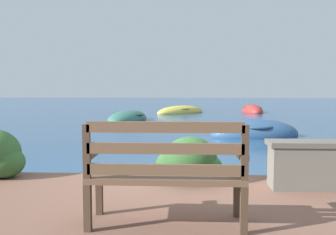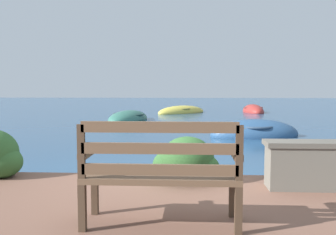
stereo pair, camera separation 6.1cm
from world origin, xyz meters
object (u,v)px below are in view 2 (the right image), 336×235
(rowboat_outer, at_px, (253,111))
(mooring_buoy, at_px, (308,148))
(park_bench, at_px, (161,171))
(rowboat_far, at_px, (182,112))
(rowboat_nearest, at_px, (254,134))
(rowboat_mid, at_px, (128,119))

(rowboat_outer, distance_m, mooring_buoy, 12.18)
(mooring_buoy, bearing_deg, park_bench, -119.21)
(rowboat_far, bearing_deg, rowboat_outer, 151.31)
(park_bench, relative_size, rowboat_far, 0.48)
(park_bench, relative_size, rowboat_nearest, 0.51)
(rowboat_outer, bearing_deg, rowboat_mid, -53.94)
(rowboat_mid, bearing_deg, mooring_buoy, 49.32)
(mooring_buoy, bearing_deg, rowboat_nearest, 108.10)
(rowboat_far, bearing_deg, mooring_buoy, 63.56)
(rowboat_nearest, xyz_separation_m, rowboat_outer, (1.64, 9.82, -0.01))
(park_bench, relative_size, rowboat_mid, 0.44)
(rowboat_far, relative_size, mooring_buoy, 6.77)
(rowboat_far, distance_m, mooring_buoy, 11.67)
(rowboat_far, bearing_deg, rowboat_nearest, 62.68)
(rowboat_mid, distance_m, mooring_buoy, 8.69)
(rowboat_nearest, bearing_deg, mooring_buoy, 100.41)
(park_bench, bearing_deg, rowboat_far, 94.26)
(rowboat_outer, bearing_deg, mooring_buoy, -8.62)
(rowboat_outer, bearing_deg, rowboat_nearest, -13.96)
(park_bench, bearing_deg, rowboat_nearest, 78.08)
(rowboat_nearest, bearing_deg, rowboat_outer, -107.19)
(rowboat_mid, bearing_deg, rowboat_far, 166.71)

